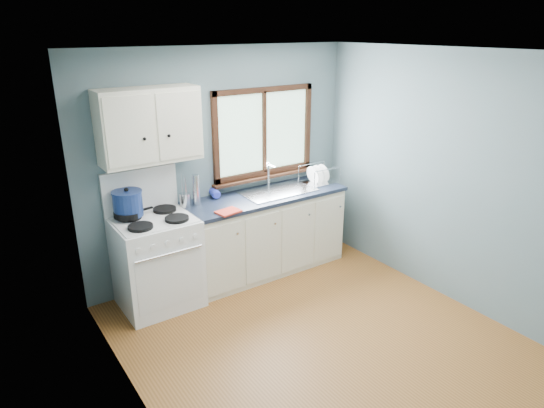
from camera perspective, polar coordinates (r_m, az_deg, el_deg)
floor at (r=4.55m, az=6.10°, el=-16.08°), size 3.20×3.60×0.02m
ceiling at (r=3.68m, az=7.61°, el=17.44°), size 3.20×3.60×0.02m
wall_back at (r=5.37m, az=-5.94°, el=4.68°), size 3.20×0.02×2.50m
wall_left at (r=3.21m, az=-15.77°, el=-7.02°), size 0.02×3.60×2.50m
wall_right at (r=5.10m, az=20.65°, el=2.63°), size 0.02×3.60×2.50m
gas_range at (r=4.98m, az=-13.41°, el=-6.37°), size 0.76×0.69×1.36m
base_cabinets at (r=5.56m, az=-0.83°, el=-3.84°), size 1.85×0.60×0.88m
countertop at (r=5.38m, az=-0.85°, el=0.93°), size 1.89×0.64×0.04m
sink at (r=5.49m, az=0.71°, el=0.88°), size 0.84×0.46×0.44m
window at (r=5.55m, az=-0.93°, el=7.70°), size 1.36×0.10×1.03m
upper_cabinets at (r=4.74m, az=-14.24°, el=8.93°), size 0.95×0.35×0.70m
skillet at (r=4.85m, az=-16.58°, el=-1.09°), size 0.41×0.30×0.05m
stockpot at (r=4.83m, az=-16.61°, el=0.10°), size 0.31×0.31×0.28m
utensil_crock at (r=5.07m, az=-10.16°, el=0.50°), size 0.15×0.15×0.36m
thermos at (r=5.06m, az=-8.92°, el=1.63°), size 0.10×0.10×0.33m
soap_bottle at (r=5.21m, az=-6.51°, el=1.81°), size 0.11×0.11×0.25m
dish_towel at (r=4.88m, az=-5.16°, el=-0.89°), size 0.26×0.21×0.02m
dish_rack at (r=5.80m, az=5.51°, el=3.06°), size 0.42×0.32×0.22m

